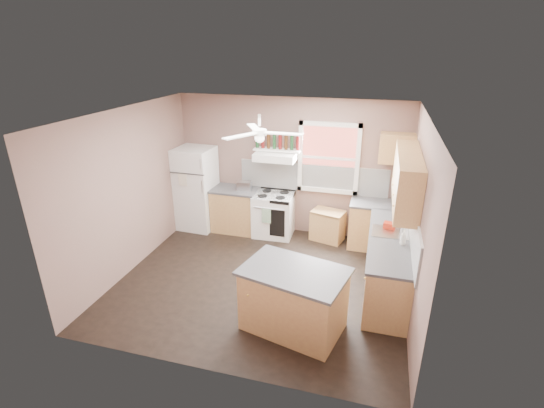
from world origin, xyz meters
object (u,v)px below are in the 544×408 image
(refrigerator, at_px, (197,189))
(cart, at_px, (328,225))
(toaster, at_px, (244,186))
(island, at_px, (294,301))
(stove, at_px, (274,215))

(refrigerator, relative_size, cart, 2.79)
(toaster, bearing_deg, island, -65.01)
(toaster, bearing_deg, cart, -3.96)
(refrigerator, bearing_deg, cart, 5.04)
(toaster, xyz_separation_m, stove, (0.60, 0.01, -0.56))
(toaster, relative_size, stove, 0.33)
(stove, distance_m, island, 2.85)
(refrigerator, xyz_separation_m, toaster, (1.02, 0.05, 0.14))
(stove, height_order, island, same)
(stove, bearing_deg, refrigerator, 179.88)
(toaster, xyz_separation_m, cart, (1.68, 0.06, -0.69))
(stove, bearing_deg, island, -71.66)
(refrigerator, distance_m, island, 3.73)
(refrigerator, relative_size, stove, 1.97)
(refrigerator, bearing_deg, toaster, 5.41)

